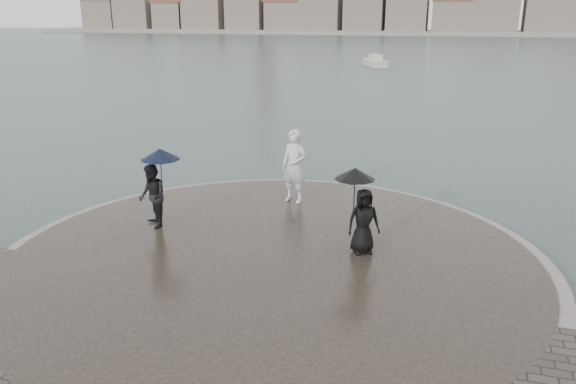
% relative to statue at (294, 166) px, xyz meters
% --- Properties ---
extents(ground, '(400.00, 400.00, 0.00)m').
position_rel_statue_xyz_m(ground, '(0.57, -7.29, -1.42)').
color(ground, '#2B3835').
rests_on(ground, ground).
extents(kerb_ring, '(12.50, 12.50, 0.32)m').
position_rel_statue_xyz_m(kerb_ring, '(0.57, -3.79, -1.26)').
color(kerb_ring, gray).
rests_on(kerb_ring, ground).
extents(quay_tip, '(11.90, 11.90, 0.36)m').
position_rel_statue_xyz_m(quay_tip, '(0.57, -3.79, -1.24)').
color(quay_tip, '#2D261E').
rests_on(quay_tip, ground).
extents(statue, '(0.87, 0.68, 2.11)m').
position_rel_statue_xyz_m(statue, '(0.00, 0.00, 0.00)').
color(statue, silver).
rests_on(statue, quay_tip).
extents(visitor_left, '(1.24, 1.09, 2.04)m').
position_rel_statue_xyz_m(visitor_left, '(-2.80, -2.96, 0.04)').
color(visitor_left, black).
rests_on(visitor_left, quay_tip).
extents(visitor_right, '(1.15, 0.94, 1.95)m').
position_rel_statue_xyz_m(visitor_right, '(2.45, -3.03, 0.01)').
color(visitor_right, black).
rests_on(visitor_right, quay_tip).
extents(far_skyline, '(260.00, 20.00, 37.00)m').
position_rel_statue_xyz_m(far_skyline, '(-5.72, 153.42, 4.19)').
color(far_skyline, gray).
rests_on(far_skyline, ground).
extents(boats, '(31.48, 18.49, 1.50)m').
position_rel_statue_xyz_m(boats, '(9.32, 43.42, -1.04)').
color(boats, beige).
rests_on(boats, ground).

